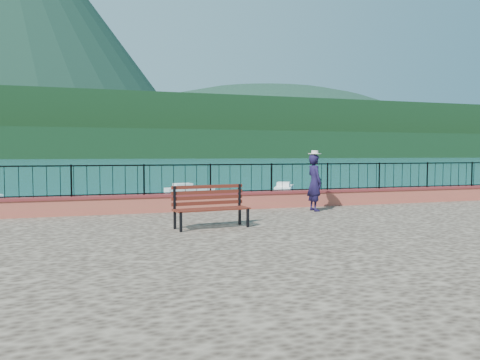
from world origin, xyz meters
TOP-DOWN VIEW (x-y plane):
  - ground at (0.00, 0.00)m, footprint 2000.00×2000.00m
  - promenade at (0.00, -6.00)m, footprint 30.00×20.00m
  - parapet at (0.00, 3.70)m, footprint 28.00×0.46m
  - railing at (0.00, 3.70)m, footprint 27.00×0.05m
  - dock at (-2.00, 12.00)m, footprint 2.00×16.00m
  - far_forest at (0.00, 300.00)m, footprint 900.00×60.00m
  - foothills at (0.00, 360.00)m, footprint 900.00×120.00m
  - companion_hill at (220.00, 560.00)m, footprint 448.00×384.00m
  - park_bench at (-1.22, 0.02)m, footprint 2.02×0.87m
  - person at (2.93, 2.42)m, footprint 0.46×0.69m
  - hat at (2.93, 2.42)m, footprint 0.44×0.44m
  - boat_0 at (-4.17, 9.67)m, footprint 3.58×1.95m
  - boat_1 at (0.92, 8.62)m, footprint 3.75×2.68m
  - boat_2 at (8.15, 16.62)m, footprint 3.27×3.20m
  - boat_4 at (3.37, 24.73)m, footprint 3.98×1.91m
  - boat_5 at (11.16, 24.03)m, footprint 3.13×4.37m

SIDE VIEW (x-z plane):
  - ground at x=0.00m, z-range 0.00..0.00m
  - companion_hill at x=220.00m, z-range -90.00..90.00m
  - dock at x=-2.00m, z-range 0.00..0.30m
  - boat_0 at x=-4.17m, z-range 0.00..0.80m
  - boat_1 at x=0.92m, z-range 0.00..0.80m
  - boat_2 at x=8.15m, z-range 0.00..0.80m
  - boat_4 at x=3.37m, z-range 0.00..0.80m
  - boat_5 at x=11.16m, z-range 0.00..0.80m
  - promenade at x=0.00m, z-range 0.00..1.20m
  - parapet at x=0.00m, z-range 1.20..1.78m
  - park_bench at x=-1.22m, z-range 0.98..2.07m
  - person at x=2.93m, z-range 1.20..3.09m
  - railing at x=0.00m, z-range 1.78..2.73m
  - hat at x=2.93m, z-range 3.09..3.21m
  - far_forest at x=0.00m, z-range 0.00..18.00m
  - foothills at x=0.00m, z-range 0.00..44.00m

